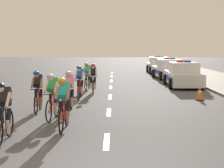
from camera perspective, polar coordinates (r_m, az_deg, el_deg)
The scene contains 14 objects.
kerb_edge at distance 20.54m, azimuth 15.27°, elevation -0.64°, with size 0.16×60.00×0.13m, color #9E9E99.
lane_markings_centre at distance 18.74m, azimuth -0.26°, elevation -1.24°, with size 0.14×29.60×0.01m.
cyclist_lead at distance 9.09m, azimuth -17.27°, elevation -4.22°, with size 0.42×1.72×1.56m.
cyclist_second at distance 10.03m, azimuth -7.88°, elevation -3.06°, with size 0.42×1.72×1.56m.
cyclist_third at distance 11.53m, azimuth -9.70°, elevation -1.92°, with size 0.44×1.72×1.56m.
cyclist_fourth at distance 13.01m, azimuth -12.01°, elevation -1.08°, with size 0.43×1.72×1.56m.
cyclist_fifth at distance 12.77m, azimuth -6.98°, elevation -1.12°, with size 0.42×1.72×1.56m.
cyclist_sixth at distance 16.20m, azimuth -5.28°, elevation 0.40°, with size 0.42×1.72×1.56m.
cyclist_seventh at distance 18.06m, azimuth -3.10°, elevation 0.98°, with size 0.43×1.72×1.56m.
cyclist_eighth at distance 19.56m, azimuth -4.04°, elevation 1.36°, with size 0.45×1.72×1.56m.
police_car_nearest at distance 21.43m, azimuth 11.53°, elevation 1.37°, with size 2.10×4.45×1.59m.
police_car_second at distance 26.72m, azimuth 9.30°, elevation 2.30°, with size 2.26×4.53×1.59m.
police_car_third at distance 32.80m, azimuth 7.62°, elevation 2.99°, with size 2.01×4.41×1.59m.
traffic_cone_mid at distance 16.13m, azimuth 14.12°, elevation -1.49°, with size 0.36×0.36×0.64m.
Camera 1 is at (0.18, -5.71, 2.35)m, focal length 55.99 mm.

